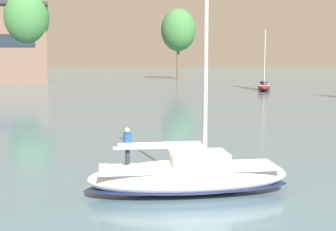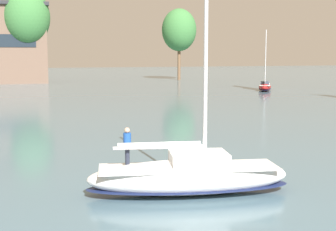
{
  "view_description": "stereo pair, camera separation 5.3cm",
  "coord_description": "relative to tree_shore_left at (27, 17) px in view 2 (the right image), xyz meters",
  "views": [
    {
      "loc": [
        -7.02,
        -18.84,
        6.13
      ],
      "look_at": [
        0.0,
        3.0,
        3.12
      ],
      "focal_mm": 50.0,
      "sensor_mm": 36.0,
      "label": 1
    },
    {
      "loc": [
        -6.97,
        -18.85,
        6.13
      ],
      "look_at": [
        0.0,
        3.0,
        3.12
      ],
      "focal_mm": 50.0,
      "sensor_mm": 36.0,
      "label": 2
    }
  ],
  "objects": [
    {
      "name": "sailboat_moored_far_slip",
      "position": [
        37.85,
        -32.05,
        -12.85
      ],
      "size": [
        5.46,
        7.47,
        10.19
      ],
      "color": "maroon",
      "rests_on": "ground"
    },
    {
      "name": "tree_shore_center",
      "position": [
        34.61,
        3.46,
        -1.9
      ],
      "size": [
        8.18,
        8.18,
        16.84
      ],
      "color": "brown",
      "rests_on": "ground"
    },
    {
      "name": "sailboat_main",
      "position": [
        4.95,
        -83.97,
        -12.85
      ],
      "size": [
        9.31,
        4.11,
        12.38
      ],
      "color": "silver",
      "rests_on": "ground"
    },
    {
      "name": "ground_plane",
      "position": [
        4.93,
        -83.96,
        -13.69
      ],
      "size": [
        400.0,
        400.0,
        0.0
      ],
      "primitive_type": "plane",
      "color": "slate"
    },
    {
      "name": "tree_shore_left",
      "position": [
        0.0,
        0.0,
        0.0
      ],
      "size": [
        9.5,
        9.5,
        19.56
      ],
      "color": "#4C3828",
      "rests_on": "ground"
    }
  ]
}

